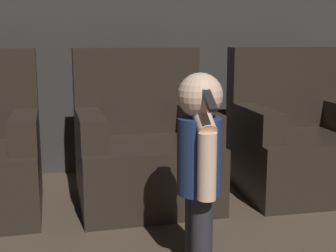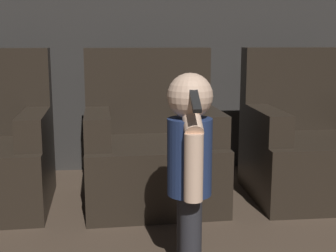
{
  "view_description": "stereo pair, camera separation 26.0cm",
  "coord_description": "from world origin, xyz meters",
  "views": [
    {
      "loc": [
        -0.63,
        0.66,
        1.1
      ],
      "look_at": [
        -0.12,
        3.16,
        0.61
      ],
      "focal_mm": 50.0,
      "sensor_mm": 36.0,
      "label": 1
    },
    {
      "loc": [
        -0.37,
        0.62,
        1.1
      ],
      "look_at": [
        -0.12,
        3.16,
        0.61
      ],
      "focal_mm": 50.0,
      "sensor_mm": 36.0,
      "label": 2
    }
  ],
  "objects": [
    {
      "name": "armchair_right",
      "position": [
        0.95,
        3.69,
        0.35
      ],
      "size": [
        0.89,
        0.79,
        1.03
      ],
      "rotation": [
        0.0,
        0.0,
        0.01
      ],
      "color": "black",
      "rests_on": "ground_plane"
    },
    {
      "name": "person_toddler",
      "position": [
        -0.06,
        2.69,
        0.56
      ],
      "size": [
        0.21,
        0.36,
        0.94
      ],
      "rotation": [
        0.0,
        0.0,
        -1.58
      ],
      "color": "#28282D",
      "rests_on": "ground_plane"
    },
    {
      "name": "armchair_middle",
      "position": [
        -0.17,
        3.69,
        0.35
      ],
      "size": [
        0.92,
        0.83,
        1.03
      ],
      "rotation": [
        0.0,
        0.0,
        0.05
      ],
      "color": "black",
      "rests_on": "ground_plane"
    },
    {
      "name": "wall_back",
      "position": [
        0.0,
        4.5,
        1.3
      ],
      "size": [
        8.4,
        0.05,
        2.6
      ],
      "color": "#33302D",
      "rests_on": "ground_plane"
    }
  ]
}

